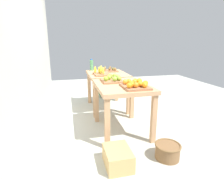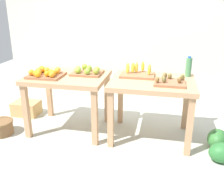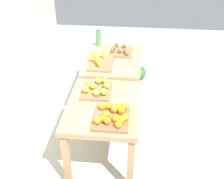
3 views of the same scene
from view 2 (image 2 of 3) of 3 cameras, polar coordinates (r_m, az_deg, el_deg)
The scene contains 11 objects.
ground_plane at distance 3.53m, azimuth -0.73°, elevation -9.66°, with size 8.00×8.00×0.00m, color #B5B8AC.
back_wall at distance 4.42m, azimuth 3.19°, elevation 16.54°, with size 4.40×0.12×3.00m, color beige.
display_table_left at distance 3.42m, azimuth -9.96°, elevation 1.34°, with size 1.04×0.80×0.79m.
display_table_right at distance 3.19m, azimuth 9.08°, elevation 0.06°, with size 1.04×0.80×0.79m.
orange_bin at distance 3.37m, azimuth -14.88°, elevation 3.57°, with size 0.44×0.37×0.11m.
apple_bin at distance 3.39m, azimuth -5.69°, elevation 4.15°, with size 0.40×0.34×0.11m.
banana_crate at distance 3.31m, azimuth 5.83°, elevation 3.72°, with size 0.44×0.32×0.17m.
kiwi_bin at distance 3.05m, azimuth 12.90°, elevation 1.82°, with size 0.36×0.32×0.10m.
water_bottle at distance 3.40m, azimuth 17.02°, elevation 4.92°, with size 0.08×0.08×0.27m.
wicker_basket at distance 3.76m, azimuth -23.88°, elevation -7.81°, with size 0.33×0.33×0.19m.
cardboard_produce_box at distance 4.24m, azimuth -18.87°, elevation -4.02°, with size 0.40×0.30×0.22m, color tan.
Camera 2 is at (0.68, -3.02, 1.71)m, focal length 40.19 mm.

